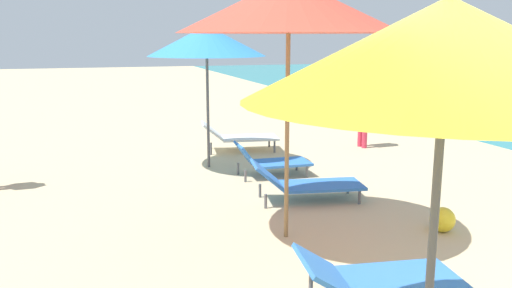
% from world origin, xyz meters
% --- Properties ---
extents(umbrella_nearest, '(2.17, 2.17, 2.55)m').
position_xyz_m(umbrella_nearest, '(-0.87, -0.03, 2.22)').
color(umbrella_nearest, '#4C4C51').
rests_on(umbrella_nearest, ground).
extents(lounger_nearest_shoreside, '(1.48, 0.87, 0.52)m').
position_xyz_m(lounger_nearest_shoreside, '(-0.42, 1.23, 0.28)').
color(lounger_nearest_shoreside, blue).
rests_on(lounger_nearest_shoreside, ground).
extents(umbrella_second, '(2.43, 2.43, 2.97)m').
position_xyz_m(umbrella_second, '(-0.56, 3.03, 2.62)').
color(umbrella_second, olive).
rests_on(umbrella_second, ground).
extents(lounger_second_shoreside, '(1.65, 0.86, 0.58)m').
position_xyz_m(lounger_second_shoreside, '(0.19, 4.23, 0.27)').
color(lounger_second_shoreside, blue).
rests_on(lounger_second_shoreside, ground).
extents(umbrella_farthest, '(2.05, 2.05, 2.55)m').
position_xyz_m(umbrella_farthest, '(-0.67, 6.60, 2.22)').
color(umbrella_farthest, '#4C4C51').
rests_on(umbrella_farthest, ground).
extents(lounger_farthest_shoreside, '(1.62, 0.90, 0.61)m').
position_xyz_m(lounger_farthest_shoreside, '(0.20, 7.74, 0.31)').
color(lounger_farthest_shoreside, white).
rests_on(lounger_farthest_shoreside, ground).
extents(lounger_farthest_inland, '(1.25, 0.64, 0.58)m').
position_xyz_m(lounger_farthest_inland, '(0.16, 5.66, 0.27)').
color(lounger_farthest_inland, blue).
rests_on(lounger_farthest_inland, ground).
extents(person_walking_near, '(0.24, 0.37, 1.76)m').
position_xyz_m(person_walking_near, '(2.81, 7.30, 1.08)').
color(person_walking_near, '#D8334C').
rests_on(person_walking_near, ground).
extents(beach_ball, '(0.30, 0.30, 0.30)m').
position_xyz_m(beach_ball, '(1.27, 2.61, 0.15)').
color(beach_ball, yellow).
rests_on(beach_ball, ground).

